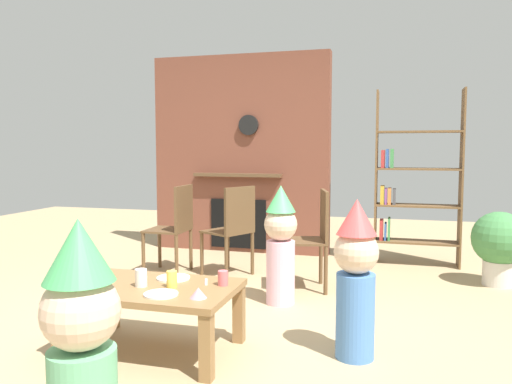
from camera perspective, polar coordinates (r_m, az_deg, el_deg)
ground_plane at (r=3.75m, az=-4.00°, el=-14.90°), size 12.00×12.00×0.00m
brick_fireplace_feature at (r=6.20m, az=-1.77°, el=4.24°), size 2.20×0.28×2.40m
bookshelf at (r=5.73m, az=17.12°, el=0.77°), size 0.90×0.28×1.90m
coffee_table at (r=3.27m, az=-11.60°, el=-11.47°), size 1.03×0.67×0.42m
paper_cup_near_left at (r=3.18m, az=-9.53°, el=-9.72°), size 0.07×0.07×0.10m
paper_cup_near_right at (r=3.32m, az=-19.44°, el=-9.40°), size 0.08×0.08×0.09m
paper_cup_center at (r=3.24m, az=-12.91°, el=-9.47°), size 0.07×0.07×0.11m
paper_cup_far_left at (r=3.19m, az=-3.77°, el=-9.72°), size 0.06×0.06×0.09m
paper_plate_front at (r=3.39m, az=-9.36°, el=-9.59°), size 0.22×0.22×0.01m
paper_plate_rear at (r=3.04m, az=-10.73°, el=-11.32°), size 0.20×0.20×0.01m
birthday_cake_slice at (r=2.95m, az=-6.56°, el=-11.29°), size 0.10×0.10×0.06m
table_fork at (r=3.28m, az=-5.67°, el=-10.11°), size 0.07×0.15×0.01m
child_with_cone_hat at (r=2.00m, az=-19.15°, el=-16.71°), size 0.28×0.28×1.03m
child_in_pink at (r=3.12m, az=11.26°, el=-9.19°), size 0.27×0.27×0.97m
child_by_the_chairs at (r=4.12m, az=2.81°, el=-5.64°), size 0.27×0.27×0.98m
dining_chair_left at (r=5.18m, az=-9.11°, el=-3.55°), size 0.40×0.40×0.90m
dining_chair_middle at (r=4.99m, az=-2.58°, el=-3.82°), size 0.54×0.54×0.90m
dining_chair_right at (r=4.56m, az=6.58°, el=-4.67°), size 0.49×0.49×0.90m
potted_plant_tall at (r=5.18m, az=25.88°, el=-5.19°), size 0.50×0.50×0.69m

